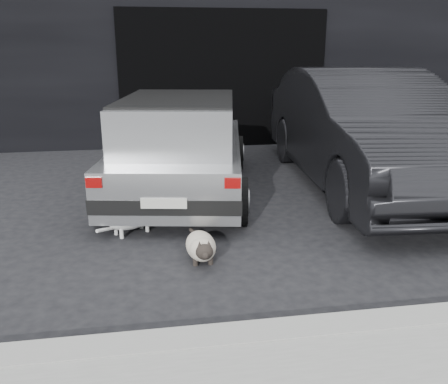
{
  "coord_description": "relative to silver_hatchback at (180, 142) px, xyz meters",
  "views": [
    {
      "loc": [
        -0.5,
        -5.29,
        1.96
      ],
      "look_at": [
        0.25,
        -0.68,
        0.5
      ],
      "focal_mm": 38.0,
      "sensor_mm": 36.0,
      "label": 1
    }
  ],
  "objects": [
    {
      "name": "ground",
      "position": [
        0.08,
        -0.95,
        -0.72
      ],
      "size": [
        80.0,
        80.0,
        0.0
      ],
      "primitive_type": "plane",
      "color": "black",
      "rests_on": "ground"
    },
    {
      "name": "building_facade",
      "position": [
        1.08,
        5.05,
        1.78
      ],
      "size": [
        34.0,
        4.0,
        5.0
      ],
      "primitive_type": "cube",
      "color": "black",
      "rests_on": "ground"
    },
    {
      "name": "garage_opening",
      "position": [
        1.08,
        3.04,
        0.58
      ],
      "size": [
        4.0,
        0.1,
        2.6
      ],
      "primitive_type": "cube",
      "color": "black",
      "rests_on": "ground"
    },
    {
      "name": "curb",
      "position": [
        1.08,
        -3.55,
        -0.66
      ],
      "size": [
        18.0,
        0.25,
        0.12
      ],
      "primitive_type": "cube",
      "color": "#969691",
      "rests_on": "ground"
    },
    {
      "name": "silver_hatchback",
      "position": [
        0.0,
        0.0,
        0.0
      ],
      "size": [
        2.24,
        3.78,
        1.31
      ],
      "rotation": [
        0.0,
        0.0,
        -0.18
      ],
      "color": "#A7A9AB",
      "rests_on": "ground"
    },
    {
      "name": "second_car",
      "position": [
        2.58,
        -0.05,
        0.1
      ],
      "size": [
        2.04,
        5.06,
        1.63
      ],
      "primitive_type": "imported",
      "rotation": [
        0.0,
        0.0,
        -0.06
      ],
      "color": "black",
      "rests_on": "ground"
    },
    {
      "name": "cat_siamese",
      "position": [
        0.03,
        -2.15,
        -0.58
      ],
      "size": [
        0.29,
        0.85,
        0.29
      ],
      "rotation": [
        0.0,
        0.0,
        3.15
      ],
      "color": "beige",
      "rests_on": "ground"
    },
    {
      "name": "cat_white",
      "position": [
        -0.61,
        -1.36,
        -0.54
      ],
      "size": [
        0.68,
        0.5,
        0.36
      ],
      "rotation": [
        0.0,
        0.0,
        -1.06
      ],
      "color": "silver",
      "rests_on": "ground"
    }
  ]
}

